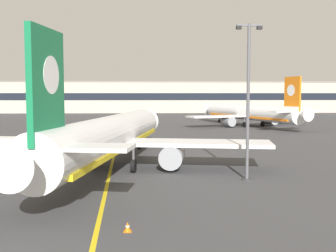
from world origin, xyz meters
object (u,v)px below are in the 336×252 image
Objects in this scene: airliner_background at (249,113)px; safety_cone_by_tail at (128,227)px; apron_lamp_post at (248,99)px; safety_cone_by_nose_gear at (134,145)px; airliner_foreground at (112,136)px.

airliner_background is 69.08× the size of safety_cone_by_tail.
apron_lamp_post reaches higher than safety_cone_by_nose_gear.
airliner_foreground is at bearing -117.36° from airliner_background.
airliner_background is at bearing 62.64° from airliner_foreground.
apron_lamp_post reaches higher than airliner_background.
airliner_foreground is at bearing 97.67° from safety_cone_by_tail.
airliner_background is 60.79m from apron_lamp_post.
airliner_foreground is 14.32m from apron_lamp_post.
apron_lamp_post is 24.80× the size of safety_cone_by_tail.
airliner_foreground is 3.03× the size of apron_lamp_post.
apron_lamp_post is at bearing -25.91° from airliner_foreground.
safety_cone_by_nose_gear is 1.00× the size of safety_cone_by_tail.
apron_lamp_post reaches higher than safety_cone_by_tail.
safety_cone_by_tail is at bearing -82.33° from airliner_foreground.
apron_lamp_post is at bearing -64.84° from safety_cone_by_nose_gear.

